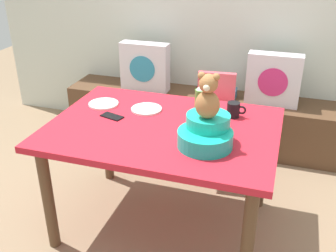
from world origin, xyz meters
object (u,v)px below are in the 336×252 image
(pillow_floral_left, at_px, (145,67))
(dinner_plate_far, at_px, (146,109))
(ketchup_bottle, at_px, (200,99))
(teddy_bear, at_px, (208,97))
(coffee_mug, at_px, (234,110))
(pillow_floral_right, at_px, (273,80))
(cell_phone, at_px, (112,116))
(book_stack, at_px, (225,93))
(dining_table, at_px, (163,140))
(highchair, at_px, (214,110))
(infant_seat_teal, at_px, (206,133))
(dinner_plate_near, at_px, (104,104))

(pillow_floral_left, xyz_separation_m, dinner_plate_far, (0.40, -1.03, 0.07))
(ketchup_bottle, xyz_separation_m, dinner_plate_far, (-0.34, -0.08, -0.08))
(teddy_bear, relative_size, coffee_mug, 2.08)
(pillow_floral_right, distance_m, cell_phone, 1.51)
(pillow_floral_left, bearing_deg, teddy_bear, -57.46)
(pillow_floral_left, distance_m, book_stack, 0.76)
(pillow_floral_right, relative_size, book_stack, 2.20)
(dining_table, bearing_deg, coffee_mug, 33.74)
(pillow_floral_left, distance_m, pillow_floral_right, 1.14)
(highchair, xyz_separation_m, ketchup_bottle, (0.01, -0.54, 0.31))
(highchair, relative_size, cell_phone, 5.49)
(dining_table, relative_size, cell_phone, 9.46)
(infant_seat_teal, xyz_separation_m, coffee_mug, (0.09, 0.41, -0.02))
(book_stack, xyz_separation_m, dinner_plate_far, (-0.34, -1.06, 0.24))
(pillow_floral_right, xyz_separation_m, dining_table, (-0.56, -1.22, -0.04))
(infant_seat_teal, bearing_deg, book_stack, 95.51)
(pillow_floral_left, relative_size, ketchup_bottle, 2.38)
(teddy_bear, height_order, dinner_plate_near, teddy_bear)
(teddy_bear, relative_size, dinner_plate_far, 1.25)
(coffee_mug, height_order, cell_phone, coffee_mug)
(pillow_floral_left, xyz_separation_m, ketchup_bottle, (0.74, -0.95, 0.15))
(pillow_floral_right, relative_size, highchair, 0.56)
(dinner_plate_near, bearing_deg, dinner_plate_far, 1.16)
(coffee_mug, bearing_deg, highchair, 112.51)
(book_stack, height_order, ketchup_bottle, ketchup_bottle)
(infant_seat_teal, bearing_deg, cell_phone, 165.14)
(dinner_plate_near, relative_size, cell_phone, 1.39)
(highchair, xyz_separation_m, cell_phone, (-0.50, -0.79, 0.22))
(infant_seat_teal, distance_m, coffee_mug, 0.41)
(book_stack, height_order, infant_seat_teal, infant_seat_teal)
(book_stack, bearing_deg, dining_table, -97.40)
(pillow_floral_right, relative_size, teddy_bear, 1.76)
(highchair, bearing_deg, infant_seat_teal, -81.48)
(infant_seat_teal, xyz_separation_m, ketchup_bottle, (-0.13, 0.42, 0.02))
(pillow_floral_left, height_order, book_stack, pillow_floral_left)
(book_stack, xyz_separation_m, dining_table, (-0.16, -1.24, 0.14))
(pillow_floral_right, distance_m, highchair, 0.61)
(pillow_floral_left, height_order, highchair, pillow_floral_left)
(dinner_plate_near, distance_m, dinner_plate_far, 0.31)
(pillow_floral_right, bearing_deg, dinner_plate_far, -125.53)
(teddy_bear, bearing_deg, ketchup_bottle, 107.75)
(dining_table, height_order, highchair, highchair)
(ketchup_bottle, height_order, dinner_plate_near, ketchup_bottle)
(highchair, relative_size, dinner_plate_near, 3.95)
(coffee_mug, bearing_deg, dining_table, -146.26)
(book_stack, relative_size, teddy_bear, 0.80)
(pillow_floral_right, height_order, dinner_plate_far, pillow_floral_right)
(highchair, xyz_separation_m, infant_seat_teal, (0.14, -0.96, 0.29))
(infant_seat_teal, bearing_deg, dinner_plate_near, 156.85)
(highchair, distance_m, ketchup_bottle, 0.62)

